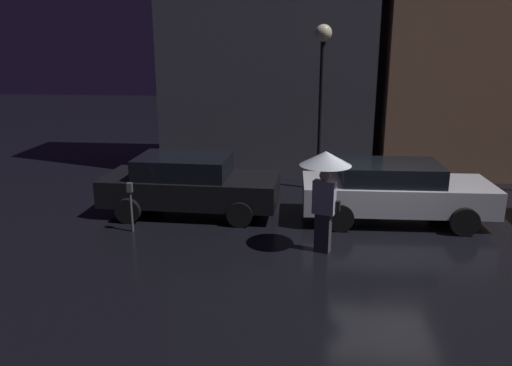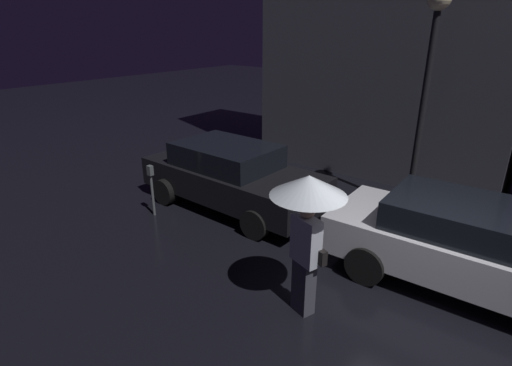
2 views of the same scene
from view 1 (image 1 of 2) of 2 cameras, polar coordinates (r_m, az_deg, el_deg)
ground_plane at (r=11.81m, az=14.59°, el=-6.15°), size 60.00×60.00×0.00m
building_facade_left at (r=17.41m, az=1.38°, el=19.61°), size 6.94×3.00×10.93m
building_facade_right at (r=18.40m, az=26.24°, el=17.19°), size 7.17×3.00×10.49m
parked_car_black at (r=13.02m, az=-7.62°, el=-0.05°), size 4.53×2.07×1.51m
parked_car_silver at (r=12.82m, az=15.54°, el=-0.78°), size 4.63×2.02×1.47m
pedestrian_with_umbrella at (r=10.31m, az=7.91°, el=0.99°), size 1.06×1.06×2.19m
parking_meter at (r=11.96m, az=-14.13°, el=-2.06°), size 0.12×0.10×1.19m
street_lamp_near at (r=14.73m, az=7.57°, el=12.60°), size 0.48×0.48×4.80m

